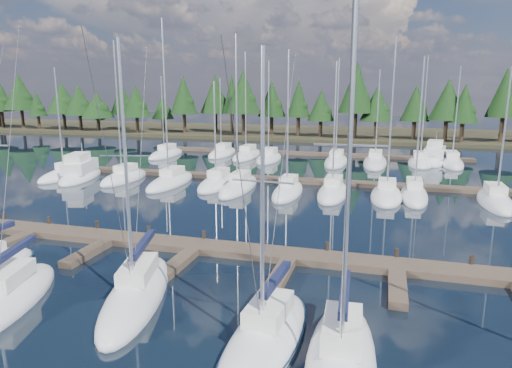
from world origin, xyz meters
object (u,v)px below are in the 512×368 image
(main_dock, at_px, (194,250))
(front_sailboat_3, at_px, (137,294))
(front_sailboat_2, at_px, (3,300))
(front_sailboat_5, at_px, (341,361))
(motor_yacht_right, at_px, (434,158))
(motor_yacht_left, at_px, (80,174))
(front_sailboat_4, at_px, (266,338))

(main_dock, xyz_separation_m, front_sailboat_3, (-0.14, -6.58, 0.08))
(front_sailboat_3, bearing_deg, front_sailboat_2, -158.35)
(front_sailboat_5, relative_size, motor_yacht_right, 1.47)
(front_sailboat_2, xyz_separation_m, motor_yacht_left, (-15.76, 27.00, 0.23))
(motor_yacht_left, bearing_deg, front_sailboat_2, -59.73)
(front_sailboat_3, bearing_deg, motor_yacht_left, 130.94)
(main_dock, height_order, front_sailboat_3, front_sailboat_3)
(main_dock, distance_m, motor_yacht_left, 28.21)
(front_sailboat_2, distance_m, motor_yacht_right, 54.67)
(front_sailboat_4, distance_m, motor_yacht_right, 50.44)
(main_dock, distance_m, motor_yacht_right, 44.21)
(main_dock, distance_m, front_sailboat_2, 10.59)
(main_dock, bearing_deg, front_sailboat_5, -43.78)
(front_sailboat_2, bearing_deg, front_sailboat_3, 21.65)
(main_dock, relative_size, front_sailboat_2, 3.18)
(front_sailboat_3, xyz_separation_m, motor_yacht_right, (17.66, 47.17, 0.25))
(front_sailboat_3, distance_m, front_sailboat_4, 7.31)
(front_sailboat_4, xyz_separation_m, motor_yacht_right, (10.67, 49.30, 0.26))
(motor_yacht_right, bearing_deg, motor_yacht_left, -150.17)
(motor_yacht_right, bearing_deg, front_sailboat_4, -102.21)
(front_sailboat_5, bearing_deg, front_sailboat_2, 177.66)
(front_sailboat_5, xyz_separation_m, motor_yacht_left, (-31.49, 27.64, 0.22))
(front_sailboat_2, height_order, motor_yacht_right, front_sailboat_2)
(front_sailboat_2, xyz_separation_m, front_sailboat_3, (5.70, 2.26, -0.00))
(front_sailboat_3, relative_size, front_sailboat_4, 1.05)
(main_dock, bearing_deg, front_sailboat_4, -51.79)
(front_sailboat_5, bearing_deg, main_dock, 136.22)
(front_sailboat_3, distance_m, motor_yacht_right, 50.37)
(front_sailboat_4, height_order, motor_yacht_right, front_sailboat_4)
(front_sailboat_2, height_order, front_sailboat_5, front_sailboat_5)
(main_dock, xyz_separation_m, front_sailboat_2, (-5.83, -8.84, 0.08))
(main_dock, height_order, front_sailboat_4, front_sailboat_4)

